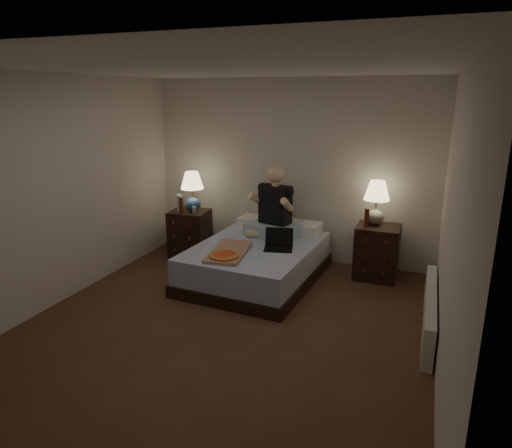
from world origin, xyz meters
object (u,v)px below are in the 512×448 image
at_px(lamp_right, 376,203).
at_px(water_bottle, 179,203).
at_px(soda_can, 194,210).
at_px(beer_bottle_right, 367,218).
at_px(beer_bottle_left, 181,205).
at_px(pizza_box, 224,256).
at_px(nightstand_right, 377,252).
at_px(laptop, 279,240).
at_px(radiator, 429,311).
at_px(lamp_left, 192,191).
at_px(person, 273,202).
at_px(nightstand_left, 190,233).
at_px(bed, 256,262).

distance_m(lamp_right, water_bottle, 2.68).
height_order(soda_can, beer_bottle_right, beer_bottle_right).
relative_size(beer_bottle_left, pizza_box, 0.30).
distance_m(nightstand_right, beer_bottle_left, 2.71).
height_order(soda_can, laptop, soda_can).
height_order(soda_can, radiator, soda_can).
xyz_separation_m(lamp_left, radiator, (3.24, -1.13, -0.76)).
height_order(lamp_left, person, person).
xyz_separation_m(nightstand_right, beer_bottle_right, (-0.15, -0.08, 0.46)).
distance_m(nightstand_left, soda_can, 0.43).
bearing_deg(nightstand_left, lamp_left, 32.79).
xyz_separation_m(nightstand_right, soda_can, (-2.48, -0.22, 0.38)).
height_order(bed, water_bottle, water_bottle).
xyz_separation_m(bed, beer_bottle_right, (1.27, 0.52, 0.57)).
xyz_separation_m(soda_can, radiator, (3.14, -0.98, -0.53)).
xyz_separation_m(bed, nightstand_right, (1.41, 0.60, 0.11)).
relative_size(beer_bottle_right, radiator, 0.14).
bearing_deg(beer_bottle_left, pizza_box, -41.33).
relative_size(bed, person, 1.98).
xyz_separation_m(bed, water_bottle, (-1.30, 0.38, 0.57)).
relative_size(nightstand_left, pizza_box, 0.89).
bearing_deg(water_bottle, lamp_left, 46.56).
distance_m(nightstand_left, person, 1.41).
height_order(nightstand_left, soda_can, soda_can).
relative_size(nightstand_left, laptop, 1.99).
relative_size(bed, nightstand_left, 2.73).
relative_size(lamp_left, soda_can, 5.60).
xyz_separation_m(person, laptop, (0.24, -0.51, -0.35)).
xyz_separation_m(soda_can, person, (1.14, 0.06, 0.20)).
relative_size(beer_bottle_right, pizza_box, 0.30).
bearing_deg(pizza_box, beer_bottle_right, 30.91).
xyz_separation_m(lamp_left, person, (1.24, -0.09, -0.03)).
distance_m(bed, beer_bottle_left, 1.41).
relative_size(water_bottle, laptop, 0.74).
relative_size(nightstand_right, beer_bottle_right, 2.99).
distance_m(beer_bottle_right, pizza_box, 1.85).
height_order(nightstand_right, beer_bottle_left, beer_bottle_left).
bearing_deg(soda_can, nightstand_left, 141.62).
bearing_deg(water_bottle, bed, -16.22).
xyz_separation_m(soda_can, laptop, (1.38, -0.45, -0.14)).
distance_m(water_bottle, soda_can, 0.24).
height_order(lamp_left, radiator, lamp_left).
bearing_deg(soda_can, laptop, -17.90).
xyz_separation_m(nightstand_left, lamp_left, (0.04, 0.03, 0.62)).
distance_m(bed, pizza_box, 0.69).
bearing_deg(radiator, bed, 163.72).
bearing_deg(beer_bottle_left, lamp_left, 65.80).
distance_m(bed, radiator, 2.16).
distance_m(nightstand_left, laptop, 1.64).
bearing_deg(beer_bottle_left, nightstand_left, 75.50).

